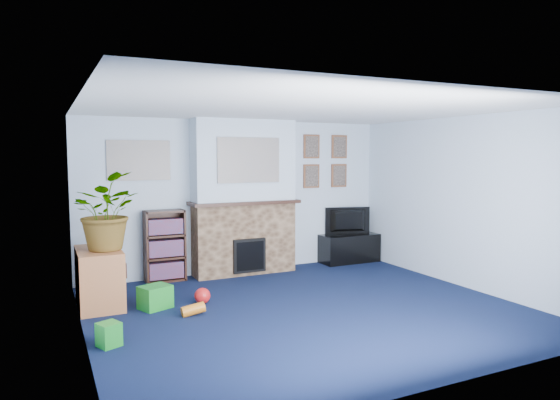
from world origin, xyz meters
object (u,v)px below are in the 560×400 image
television (349,221)px  tv_stand (349,249)px  bookshelf (165,247)px  sideboard (99,278)px

television → tv_stand: bearing=104.3°
television → bookshelf: 3.19m
tv_stand → bookshelf: bookshelf is taller
sideboard → television: bearing=11.2°
television → sideboard: 4.29m
tv_stand → sideboard: sideboard is taller
television → bookshelf: size_ratio=0.77×
tv_stand → television: television is taller
bookshelf → sideboard: bearing=-138.7°
bookshelf → sideboard: bookshelf is taller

